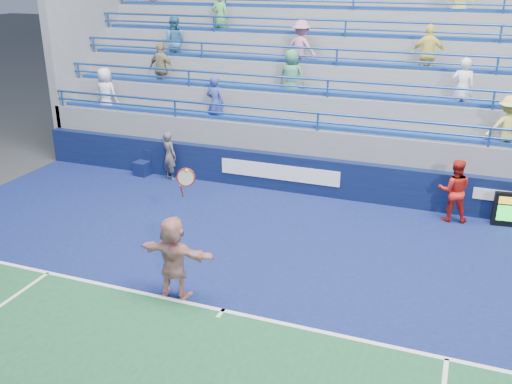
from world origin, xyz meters
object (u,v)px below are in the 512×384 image
at_px(ball_girl, 454,190).
at_px(tennis_player, 174,257).
at_px(judge_chair, 143,167).
at_px(line_judge, 169,156).

bearing_deg(ball_girl, tennis_player, 41.61).
relative_size(judge_chair, line_judge, 0.53).
xyz_separation_m(judge_chair, line_judge, (0.99, -0.02, 0.50)).
distance_m(line_judge, ball_girl, 8.32).
xyz_separation_m(line_judge, ball_girl, (8.32, -0.18, 0.07)).
distance_m(judge_chair, ball_girl, 9.33).
relative_size(tennis_player, ball_girl, 1.66).
bearing_deg(line_judge, ball_girl, -157.04).
relative_size(judge_chair, ball_girl, 0.48).
distance_m(judge_chair, line_judge, 1.11).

